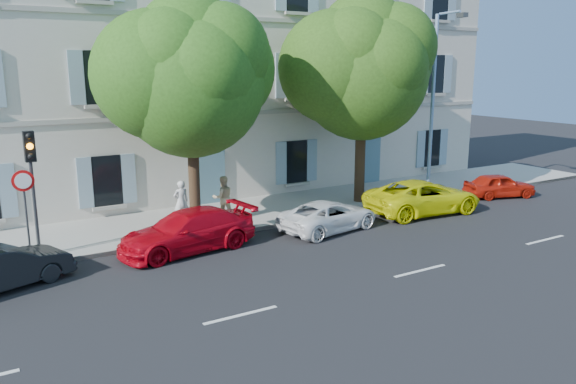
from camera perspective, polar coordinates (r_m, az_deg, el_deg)
ground at (r=20.39m, az=5.46°, el=-4.57°), size 90.00×90.00×0.00m
sidewalk at (r=23.96m, az=-0.84°, el=-1.70°), size 36.00×4.50×0.15m
kerb at (r=22.17m, az=1.98°, el=-2.89°), size 36.00×0.16×0.16m
building at (r=28.33m, az=-6.85°, el=12.54°), size 28.00×7.00×12.00m
car_dark_sedan at (r=17.41m, az=-27.13°, el=-6.86°), size 3.98×2.51×1.24m
car_red_coupe at (r=18.92m, az=-10.19°, el=-3.93°), size 4.89×2.48×1.36m
car_white_coupe at (r=21.02m, az=4.18°, el=-2.42°), size 4.30×2.53×1.12m
car_yellow_supercar at (r=24.05m, az=13.58°, el=-0.48°), size 5.19×2.72×1.39m
car_red_hatchback at (r=28.09m, az=20.69°, el=0.64°), size 3.55×2.27×1.13m
tree_left at (r=20.47m, az=-9.87°, el=10.80°), size 5.28×5.28×8.19m
tree_right at (r=24.52m, az=7.57°, el=11.69°), size 5.56×5.56×8.57m
traffic_light at (r=18.81m, az=-24.63°, el=2.33°), size 0.32×0.45×3.97m
road_sign at (r=18.82m, az=-25.20°, el=-0.33°), size 0.65×0.10×2.82m
street_lamp at (r=26.28m, az=14.76°, el=9.52°), size 0.35×1.74×8.15m
pedestrian_a at (r=21.81m, az=-10.80°, el=-0.96°), size 0.62×0.43×1.63m
pedestrian_b at (r=22.03m, az=-6.62°, el=-0.58°), size 0.92×0.77×1.71m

